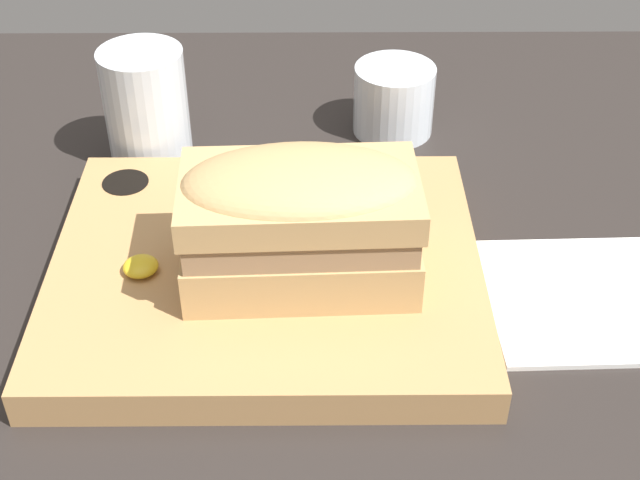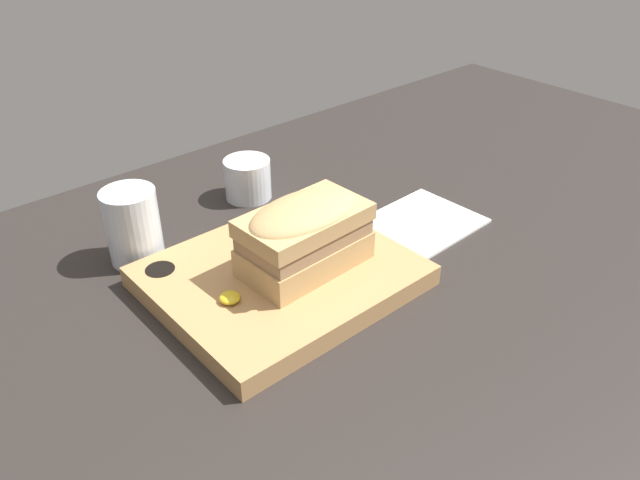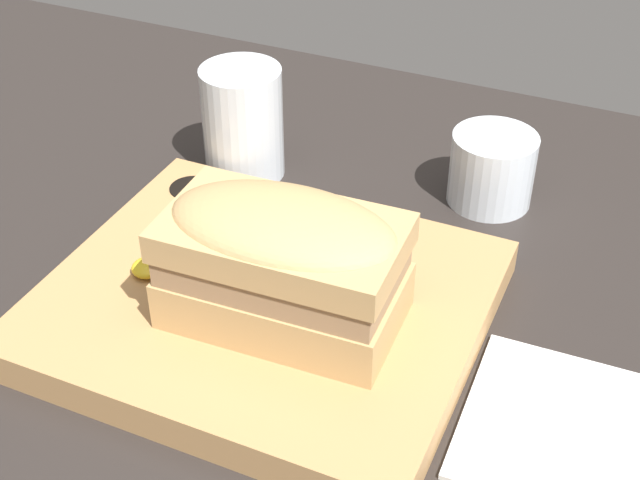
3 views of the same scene
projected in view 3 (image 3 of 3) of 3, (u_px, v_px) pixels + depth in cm
name	position (u px, v px, depth cm)	size (l,w,h in cm)	color
dining_table	(305.00, 377.00, 60.74)	(179.10, 90.59, 2.00)	#282321
serving_board	(264.00, 304.00, 63.29)	(29.97, 25.80, 2.74)	tan
sandwich	(283.00, 259.00, 57.43)	(15.77, 9.44, 9.01)	tan
mustard_dollop	(148.00, 267.00, 63.74)	(2.43, 2.43, 0.97)	gold
water_glass	(243.00, 129.00, 77.41)	(7.01, 7.01, 10.01)	silver
wine_glass	(492.00, 171.00, 74.64)	(7.14, 7.14, 6.21)	silver
napkin	(600.00, 439.00, 54.78)	(17.17, 13.61, 0.40)	white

